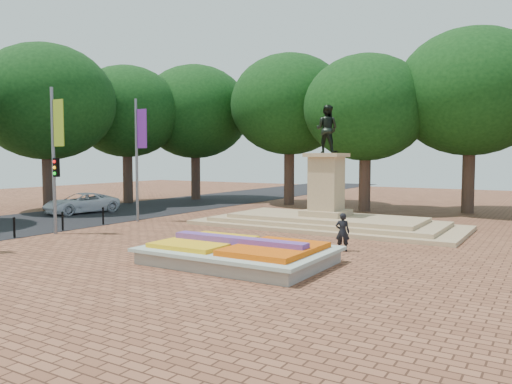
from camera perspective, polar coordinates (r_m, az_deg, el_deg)
ground at (r=19.75m, az=-1.26°, el=-6.77°), size 90.00×90.00×0.00m
asphalt_street at (r=33.41m, az=-18.65°, el=-2.53°), size 9.00×90.00×0.02m
flower_bed at (r=17.48m, az=-1.94°, el=-6.92°), size 6.30×4.30×0.91m
monument at (r=26.65m, az=8.01°, el=-2.08°), size 14.00×6.00×6.40m
tree_row_back at (r=35.43m, az=18.11°, el=8.63°), size 44.80×8.80×10.43m
tree_row_street at (r=36.67m, az=-23.86°, el=7.88°), size 8.40×25.40×9.98m
banner_poles at (r=25.43m, az=-22.54°, el=4.12°), size 0.88×11.17×7.00m
bollard_row at (r=26.02m, az=-23.51°, el=-3.32°), size 0.12×13.12×0.98m
van at (r=34.78m, az=-19.37°, el=-1.21°), size 3.19×5.17×1.34m
pedestrian at (r=19.89m, az=9.86°, el=-4.53°), size 0.64×0.52×1.52m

